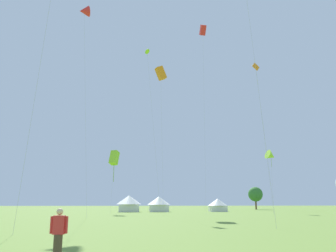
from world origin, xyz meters
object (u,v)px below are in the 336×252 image
at_px(kite_lime_delta, 271,156).
at_px(festival_tent_left, 159,203).
at_px(kite_red_box, 203,31).
at_px(kite_lime_parafoil, 147,52).
at_px(kite_orange_box, 161,73).
at_px(tree_distant_left, 255,194).
at_px(person_spectator, 58,236).
at_px(festival_tent_center, 218,204).
at_px(kite_red_delta, 84,11).
at_px(kite_lime_box, 114,158).
at_px(festival_tent_right, 129,203).
at_px(kite_orange_diamond, 256,71).

relative_size(kite_lime_delta, festival_tent_left, 2.42).
bearing_deg(kite_red_box, kite_lime_parafoil, 179.06).
distance_m(kite_orange_box, tree_distant_left, 49.51).
bearing_deg(person_spectator, kite_lime_delta, 59.79).
xyz_separation_m(person_spectator, festival_tent_center, (21.70, 61.62, 0.64)).
relative_size(person_spectator, festival_tent_left, 0.36).
bearing_deg(festival_tent_center, kite_red_delta, -136.22).
bearing_deg(kite_lime_delta, kite_orange_box, -178.23).
height_order(kite_red_delta, festival_tent_left, kite_red_delta).
bearing_deg(kite_red_delta, kite_red_box, 24.58).
xyz_separation_m(kite_orange_box, tree_distant_left, (29.88, 33.01, -21.65)).
xyz_separation_m(person_spectator, festival_tent_left, (9.14, 61.62, 0.88)).
relative_size(person_spectator, festival_tent_center, 0.42).
xyz_separation_m(kite_lime_delta, person_spectator, (-29.26, -50.26, -9.65)).
relative_size(kite_orange_box, kite_lime_parafoil, 0.95).
relative_size(kite_orange_box, kite_lime_box, 2.45).
xyz_separation_m(kite_red_delta, person_spectator, (4.68, -36.34, -29.13)).
distance_m(festival_tent_right, tree_distant_left, 41.02).
xyz_separation_m(kite_lime_delta, festival_tent_right, (-26.31, 11.36, -8.66)).
bearing_deg(person_spectator, tree_distant_left, 65.23).
bearing_deg(kite_red_delta, festival_tent_left, 61.34).
bearing_deg(kite_red_delta, festival_tent_center, 43.78).
height_order(kite_orange_box, festival_tent_center, kite_orange_box).
distance_m(kite_lime_box, festival_tent_center, 25.65).
bearing_deg(kite_lime_box, festival_tent_right, 74.98).
relative_size(festival_tent_left, festival_tent_center, 1.16).
xyz_separation_m(person_spectator, tree_distant_left, (38.11, 82.62, 3.25)).
height_order(kite_lime_parafoil, festival_tent_right, kite_lime_parafoil).
relative_size(kite_orange_box, kite_red_box, 0.80).
distance_m(kite_red_box, person_spectator, 57.94).
bearing_deg(festival_tent_left, festival_tent_center, 0.00).
distance_m(kite_orange_box, festival_tent_center, 30.24).
relative_size(festival_tent_right, festival_tent_left, 1.07).
distance_m(kite_lime_parafoil, kite_orange_diamond, 20.66).
bearing_deg(kite_lime_delta, kite_red_box, -161.24).
bearing_deg(festival_tent_left, tree_distant_left, 35.93).
height_order(kite_orange_box, kite_red_box, kite_red_box).
bearing_deg(kite_red_box, kite_lime_delta, 18.76).
relative_size(kite_orange_diamond, tree_distant_left, 4.53).
xyz_separation_m(kite_lime_box, person_spectator, (-0.02, -50.67, -8.87)).
distance_m(kite_orange_box, kite_orange_diamond, 17.93).
height_order(kite_lime_parafoil, kite_red_delta, kite_red_delta).
height_order(person_spectator, festival_tent_center, festival_tent_center).
relative_size(kite_lime_box, kite_orange_diamond, 0.40).
bearing_deg(kite_lime_parafoil, kite_red_box, -0.94).
distance_m(kite_lime_delta, festival_tent_left, 24.72).
height_order(kite_orange_diamond, festival_tent_center, kite_orange_diamond).
bearing_deg(kite_red_box, festival_tent_left, 112.08).
bearing_deg(kite_orange_box, festival_tent_center, 41.73).
bearing_deg(kite_red_delta, kite_lime_box, 71.84).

